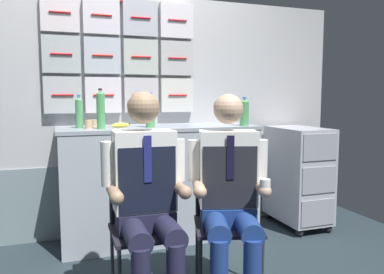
% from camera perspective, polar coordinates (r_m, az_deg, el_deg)
% --- Properties ---
extents(galley_bulkhead, '(4.20, 0.14, 2.15)m').
position_cam_1_polar(galley_bulkhead, '(3.51, -9.83, 3.49)').
color(galley_bulkhead, '#B4B3B7').
rests_on(galley_bulkhead, ground).
extents(galley_counter, '(1.72, 0.53, 0.99)m').
position_cam_1_polar(galley_counter, '(3.37, -4.67, -6.83)').
color(galley_counter, '#A1AAB6').
rests_on(galley_counter, ground).
extents(service_trolley, '(0.40, 0.65, 0.95)m').
position_cam_1_polar(service_trolley, '(3.81, 15.54, -5.31)').
color(service_trolley, black).
rests_on(service_trolley, ground).
extents(folding_chair_left, '(0.41, 0.41, 0.85)m').
position_cam_1_polar(folding_chair_left, '(2.42, -7.43, -11.23)').
color(folding_chair_left, '#2D2D33').
rests_on(folding_chair_left, ground).
extents(crew_member_left, '(0.50, 0.61, 1.27)m').
position_cam_1_polar(crew_member_left, '(2.22, -6.71, -8.08)').
color(crew_member_left, black).
rests_on(crew_member_left, ground).
extents(folding_chair_center, '(0.50, 0.50, 0.85)m').
position_cam_1_polar(folding_chair_center, '(2.50, 5.07, -10.58)').
color(folding_chair_center, '#2D2D33').
rests_on(folding_chair_center, ground).
extents(crew_member_center, '(0.51, 0.66, 1.26)m').
position_cam_1_polar(crew_member_center, '(2.31, 5.65, -7.74)').
color(crew_member_center, black).
rests_on(crew_member_center, ground).
extents(water_bottle_tall, '(0.08, 0.08, 0.25)m').
position_cam_1_polar(water_bottle_tall, '(3.40, 7.83, 3.69)').
color(water_bottle_tall, '#4D9E5A').
rests_on(water_bottle_tall, galley_counter).
extents(water_bottle_short, '(0.06, 0.06, 0.27)m').
position_cam_1_polar(water_bottle_short, '(3.25, -16.52, 3.55)').
color(water_bottle_short, '#4D9A5C').
rests_on(water_bottle_short, galley_counter).
extents(water_bottle_blue_cap, '(0.08, 0.08, 0.29)m').
position_cam_1_polar(water_bottle_blue_cap, '(3.20, -6.25, 3.89)').
color(water_bottle_blue_cap, '#4E9B5B').
rests_on(water_bottle_blue_cap, galley_counter).
extents(sparkling_bottle_green, '(0.07, 0.07, 0.32)m').
position_cam_1_polar(sparkling_bottle_green, '(3.11, -13.49, 4.00)').
color(sparkling_bottle_green, '#4A9E58').
rests_on(sparkling_bottle_green, galley_counter).
extents(paper_cup_tan, '(0.07, 0.07, 0.06)m').
position_cam_1_polar(paper_cup_tan, '(3.35, -14.47, 2.04)').
color(paper_cup_tan, tan).
rests_on(paper_cup_tan, galley_counter).
extents(espresso_cup_small, '(0.06, 0.06, 0.07)m').
position_cam_1_polar(espresso_cup_small, '(3.18, -15.17, 1.89)').
color(espresso_cup_small, tan).
rests_on(espresso_cup_small, galley_counter).
extents(snack_banana, '(0.17, 0.10, 0.04)m').
position_cam_1_polar(snack_banana, '(3.23, -10.63, 1.77)').
color(snack_banana, yellow).
rests_on(snack_banana, galley_counter).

